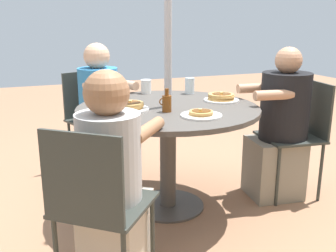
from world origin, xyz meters
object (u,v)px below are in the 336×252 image
pancake_plate_b (130,107)px  drinking_glass_a (190,86)px  pancake_plate_a (221,98)px  syrup_bottle (167,103)px  diner_south (101,116)px  patio_table (168,123)px  diner_east (280,131)px  patio_chair_east (300,130)px  drinking_glass_b (103,107)px  patio_chair_north (97,202)px  diner_north (113,187)px  pancake_plate_c (201,114)px  coffee_cup (146,86)px  patio_chair_south (91,114)px

pancake_plate_b → drinking_glass_a: size_ratio=2.01×
pancake_plate_a → syrup_bottle: size_ratio=1.69×
diner_south → patio_table: bearing=90.0°
diner_east → syrup_bottle: 0.97m
patio_chair_east → drinking_glass_b: bearing=95.5°
patio_chair_north → diner_east: (-1.52, -0.67, 0.00)m
diner_north → pancake_plate_c: bearing=66.6°
coffee_cup → pancake_plate_b: bearing=61.4°
diner_east → pancake_plate_b: size_ratio=4.44×
syrup_bottle → patio_chair_east: bearing=-179.9°
diner_north → drinking_glass_a: (-0.89, -1.05, 0.30)m
patio_chair_east → diner_east: diner_east is taller
coffee_cup → drinking_glass_a: bearing=156.4°
patio_chair_east → diner_east: size_ratio=0.77×
syrup_bottle → drinking_glass_b: 0.41m
drinking_glass_a → drinking_glass_b: drinking_glass_a is taller
drinking_glass_a → drinking_glass_b: 0.93m
patio_table → drinking_glass_a: 0.54m
patio_chair_north → syrup_bottle: size_ratio=5.80×
pancake_plate_c → coffee_cup: bearing=-85.4°
diner_south → pancake_plate_c: bearing=88.2°
diner_south → pancake_plate_c: (-0.39, 1.15, 0.24)m
pancake_plate_a → coffee_cup: size_ratio=2.32×
drinking_glass_a → drinking_glass_b: size_ratio=1.20×
patio_table → drinking_glass_a: size_ratio=9.84×
patio_chair_south → coffee_cup: bearing=110.0°
diner_south → coffee_cup: size_ratio=10.33×
pancake_plate_a → drinking_glass_b: 0.91m
diner_south → coffee_cup: bearing=117.7°
diner_east → diner_north: bearing=119.0°
diner_north → patio_chair_south: diner_north is taller
pancake_plate_a → syrup_bottle: (0.50, 0.18, 0.03)m
diner_north → patio_chair_east: 1.66m
coffee_cup → patio_chair_east: bearing=146.4°
diner_east → syrup_bottle: (0.92, 0.03, 0.29)m
pancake_plate_b → drinking_glass_b: size_ratio=2.42×
patio_chair_south → diner_south: 0.17m
diner_north → patio_chair_south: size_ratio=1.26×
drinking_glass_a → diner_north: bearing=49.5°
diner_east → pancake_plate_a: (0.42, -0.15, 0.26)m
pancake_plate_b → diner_south: bearing=-88.2°
patio_chair_north → diner_east: size_ratio=0.77×
drinking_glass_b → patio_chair_north: bearing=74.7°
patio_chair_south → drinking_glass_b: bearing=63.6°
diner_south → coffee_cup: (-0.32, 0.28, 0.28)m
patio_table → pancake_plate_a: pancake_plate_a is taller
pancake_plate_b → coffee_cup: size_ratio=2.32×
diner_south → pancake_plate_b: bearing=71.4°
patio_table → patio_chair_north: patio_chair_north is taller
diner_south → pancake_plate_b: diner_south is taller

